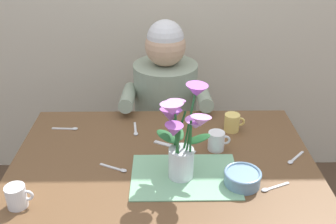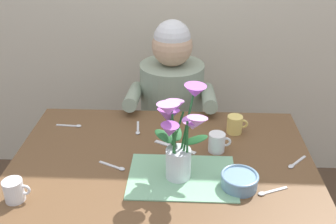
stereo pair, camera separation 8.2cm
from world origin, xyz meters
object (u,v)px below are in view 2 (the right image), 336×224
(ceramic_bowl, at_px, (239,180))
(seated_person, at_px, (172,121))
(flower_vase, at_px, (179,133))
(dinner_knife, at_px, (175,147))
(coffee_cup, at_px, (217,142))
(ceramic_mug, at_px, (235,124))
(tea_cup, at_px, (14,190))

(ceramic_bowl, bearing_deg, seated_person, 108.80)
(seated_person, bearing_deg, flower_vase, -82.23)
(dinner_knife, distance_m, coffee_cup, 0.18)
(dinner_knife, xyz_separation_m, coffee_cup, (0.17, -0.02, 0.04))
(dinner_knife, bearing_deg, ceramic_bowl, -19.27)
(flower_vase, relative_size, coffee_cup, 3.69)
(coffee_cup, bearing_deg, ceramic_bowl, -74.57)
(ceramic_bowl, xyz_separation_m, coffee_cup, (-0.06, 0.23, 0.01))
(ceramic_mug, bearing_deg, ceramic_bowl, -93.54)
(coffee_cup, bearing_deg, ceramic_mug, 59.78)
(tea_cup, bearing_deg, ceramic_mug, 31.57)
(seated_person, xyz_separation_m, coffee_cup, (0.21, -0.56, 0.22))
(ceramic_bowl, height_order, ceramic_mug, ceramic_mug)
(flower_vase, relative_size, ceramic_mug, 3.69)
(seated_person, height_order, coffee_cup, seated_person)
(dinner_knife, bearing_deg, flower_vase, -56.87)
(flower_vase, bearing_deg, tea_cup, -163.86)
(flower_vase, distance_m, tea_cup, 0.60)
(flower_vase, xyz_separation_m, coffee_cup, (0.15, 0.18, -0.15))
(flower_vase, relative_size, dinner_knife, 1.81)
(seated_person, xyz_separation_m, tea_cup, (-0.50, -0.90, 0.22))
(flower_vase, xyz_separation_m, ceramic_bowl, (0.22, -0.06, -0.16))
(ceramic_mug, height_order, tea_cup, same)
(flower_vase, bearing_deg, ceramic_bowl, -14.75)
(seated_person, xyz_separation_m, dinner_knife, (0.03, -0.54, 0.18))
(seated_person, xyz_separation_m, ceramic_mug, (0.29, -0.41, 0.22))
(ceramic_mug, bearing_deg, seated_person, 125.87)
(dinner_knife, xyz_separation_m, tea_cup, (-0.54, -0.35, 0.04))
(flower_vase, distance_m, coffee_cup, 0.28)
(tea_cup, bearing_deg, coffee_cup, 25.50)
(flower_vase, relative_size, tea_cup, 3.69)
(coffee_cup, bearing_deg, tea_cup, -154.50)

